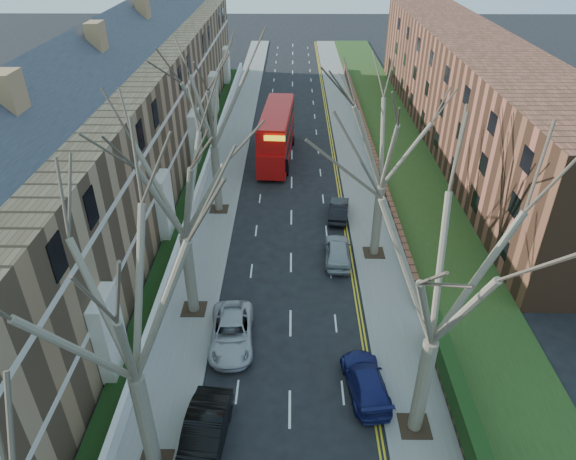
{
  "coord_description": "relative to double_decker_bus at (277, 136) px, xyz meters",
  "views": [
    {
      "loc": [
        0.08,
        -7.18,
        20.09
      ],
      "look_at": [
        -0.19,
        20.6,
        2.81
      ],
      "focal_mm": 32.0,
      "sensor_mm": 36.0,
      "label": 1
    }
  ],
  "objects": [
    {
      "name": "grass_verge_right",
      "position": [
        11.92,
        0.86,
        -2.13
      ],
      "size": [
        6.0,
        102.0,
        0.06
      ],
      "color": "#223E16",
      "rests_on": "ground"
    },
    {
      "name": "flats_right",
      "position": [
        18.88,
        4.86,
        2.71
      ],
      "size": [
        13.97,
        54.0,
        10.0
      ],
      "color": "brown",
      "rests_on": "ground"
    },
    {
      "name": "tree_right_mid",
      "position": [
        7.12,
        -30.14,
        7.28
      ],
      "size": [
        10.5,
        10.5,
        14.71
      ],
      "color": "brown",
      "rests_on": "ground"
    },
    {
      "name": "car_left_far",
      "position": [
        -1.76,
        -24.71,
        -1.59
      ],
      "size": [
        2.58,
        5.09,
        1.38
      ],
      "primitive_type": "imported",
      "rotation": [
        0.0,
        0.0,
        0.06
      ],
      "color": "#AEACB2",
      "rests_on": "ground"
    },
    {
      "name": "tree_right_far",
      "position": [
        7.12,
        -16.14,
        6.97
      ],
      "size": [
        10.15,
        10.15,
        14.22
      ],
      "color": "brown",
      "rests_on": "ground"
    },
    {
      "name": "tree_left_mid",
      "position": [
        -4.28,
        -32.14,
        7.28
      ],
      "size": [
        10.5,
        10.5,
        14.71
      ],
      "color": "brown",
      "rests_on": "ground"
    },
    {
      "name": "tree_left_dist",
      "position": [
        -4.28,
        -10.14,
        7.28
      ],
      "size": [
        10.5,
        10.5,
        14.71
      ],
      "color": "brown",
      "rests_on": "ground"
    },
    {
      "name": "tree_left_far",
      "position": [
        -4.28,
        -22.14,
        6.96
      ],
      "size": [
        10.15,
        10.15,
        14.22
      ],
      "color": "brown",
      "rests_on": "ground"
    },
    {
      "name": "car_right_far",
      "position": [
        5.06,
        -11.1,
        -1.62
      ],
      "size": [
        1.9,
        4.13,
        1.31
      ],
      "primitive_type": "imported",
      "rotation": [
        0.0,
        0.0,
        3.01
      ],
      "color": "black",
      "rests_on": "ground"
    },
    {
      "name": "pavement_right",
      "position": [
        7.42,
        0.86,
        -2.22
      ],
      "size": [
        3.0,
        102.0,
        0.12
      ],
      "primitive_type": "cube",
      "color": "slate",
      "rests_on": "ground"
    },
    {
      "name": "car_right_mid",
      "position": [
        4.56,
        -16.84,
        -1.55
      ],
      "size": [
        1.88,
        4.32,
        1.45
      ],
      "primitive_type": "imported",
      "rotation": [
        0.0,
        0.0,
        3.1
      ],
      "color": "#959A9E",
      "rests_on": "ground"
    },
    {
      "name": "car_right_near",
      "position": [
        5.12,
        -27.98,
        -1.63
      ],
      "size": [
        2.37,
        4.69,
        1.3
      ],
      "primitive_type": "imported",
      "rotation": [
        0.0,
        0.0,
        3.27
      ],
      "color": "navy",
      "rests_on": "ground"
    },
    {
      "name": "double_decker_bus",
      "position": [
        0.0,
        0.0,
        0.0
      ],
      "size": [
        3.37,
        11.22,
        4.63
      ],
      "rotation": [
        0.0,
        0.0,
        3.07
      ],
      "color": "#BB0E0D",
      "rests_on": "ground"
    },
    {
      "name": "car_left_mid",
      "position": [
        -2.28,
        -31.21,
        -1.47
      ],
      "size": [
        2.11,
        5.0,
        1.61
      ],
      "primitive_type": "imported",
      "rotation": [
        0.0,
        0.0,
        -0.09
      ],
      "color": "black",
      "rests_on": "ground"
    },
    {
      "name": "pavement_left",
      "position": [
        -4.58,
        0.86,
        -2.22
      ],
      "size": [
        3.0,
        102.0,
        0.12
      ],
      "primitive_type": "cube",
      "color": "slate",
      "rests_on": "ground"
    },
    {
      "name": "front_wall_left",
      "position": [
        -6.23,
        -7.14,
        -1.66
      ],
      "size": [
        0.3,
        78.0,
        1.0
      ],
      "color": "white",
      "rests_on": "ground"
    },
    {
      "name": "terrace_left",
      "position": [
        -12.22,
        -7.14,
        3.25
      ],
      "size": [
        9.7,
        78.0,
        13.6
      ],
      "color": "#876444",
      "rests_on": "ground"
    }
  ]
}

